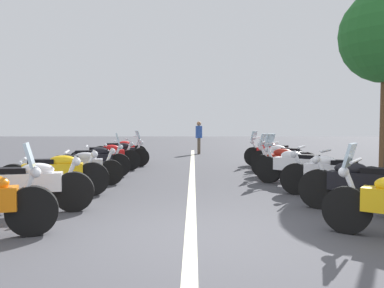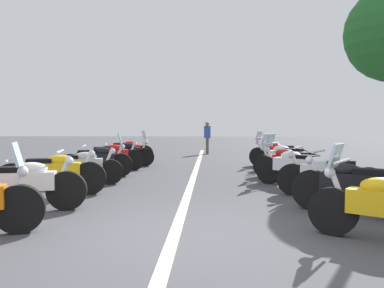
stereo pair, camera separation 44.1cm
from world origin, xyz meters
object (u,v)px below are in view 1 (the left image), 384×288
Objects in this scene: motorcycle_left_row_3 at (78,167)px; motorcycle_right_row_2 at (331,174)px; motorcycle_right_row_4 at (288,161)px; bystander_0 at (199,135)px; motorcycle_left_row_6 at (119,154)px; motorcycle_right_row_1 at (361,185)px; motorcycle_left_row_1 at (27,185)px; motorcycle_right_row_3 at (297,166)px; motorcycle_left_row_5 at (106,156)px; motorcycle_left_row_2 at (55,174)px; motorcycle_left_row_7 at (121,150)px; motorcycle_right_row_5 at (283,157)px; motorcycle_left_row_4 at (94,160)px; motorcycle_right_row_6 at (273,153)px.

motorcycle_left_row_3 is 1.10× the size of motorcycle_right_row_2.
motorcycle_right_row_4 is 1.20× the size of bystander_0.
motorcycle_right_row_1 reaches higher than motorcycle_left_row_6.
motorcycle_right_row_3 is at bearing 15.87° from motorcycle_left_row_1.
motorcycle_left_row_6 is at bearing 73.53° from motorcycle_left_row_3.
motorcycle_left_row_5 is (5.52, -0.01, -0.00)m from motorcycle_left_row_1.
motorcycle_right_row_2 is at bearing -13.60° from motorcycle_left_row_2.
motorcycle_left_row_3 is 5.32m from motorcycle_left_row_7.
motorcycle_left_row_1 is 7.60m from motorcycle_right_row_5.
motorcycle_left_row_7 is 1.09× the size of motorcycle_right_row_5.
motorcycle_right_row_3 is at bearing -67.16° from motorcycle_left_row_7.
motorcycle_left_row_4 is at bearing -108.74° from motorcycle_left_row_5.
motorcycle_left_row_1 is 6.75m from motorcycle_left_row_6.
motorcycle_right_row_6 is at bearing -63.03° from motorcycle_right_row_4.
motorcycle_left_row_3 is 2.78m from motorcycle_left_row_5.
bystander_0 reaches higher than motorcycle_left_row_4.
motorcycle_left_row_3 is at bearing 39.36° from motorcycle_right_row_3.
motorcycle_left_row_4 is at bearing -106.58° from motorcycle_left_row_6.
motorcycle_right_row_3 reaches higher than motorcycle_right_row_5.
bystander_0 reaches higher than motorcycle_right_row_1.
motorcycle_left_row_1 is at bearing -111.18° from motorcycle_left_row_7.
motorcycle_left_row_5 is 5.80m from motorcycle_right_row_3.
motorcycle_right_row_6 is at bearing -54.46° from motorcycle_right_row_5.
motorcycle_right_row_3 is at bearing -47.21° from motorcycle_left_row_5.
motorcycle_right_row_2 is at bearing -58.88° from motorcycle_left_row_6.
motorcycle_right_row_1 is 6.72m from motorcycle_right_row_6.
motorcycle_right_row_6 is at bearing 38.84° from motorcycle_left_row_1.
motorcycle_left_row_4 is 2.60m from motorcycle_left_row_6.
motorcycle_left_row_6 is 6.27m from bystander_0.
motorcycle_right_row_6 is (5.34, -5.43, 0.00)m from motorcycle_left_row_2.
motorcycle_left_row_1 is 1.35× the size of bystander_0.
motorcycle_left_row_6 is (6.75, -0.16, -0.01)m from motorcycle_left_row_1.
motorcycle_left_row_4 is (1.41, -0.01, 0.02)m from motorcycle_left_row_3.
motorcycle_left_row_1 is 1.12× the size of motorcycle_right_row_2.
motorcycle_right_row_1 is (-2.73, -5.40, 0.02)m from motorcycle_left_row_3.
bystander_0 is at bearing 33.83° from motorcycle_left_row_7.
motorcycle_right_row_6 is at bearing -13.50° from motorcycle_left_row_6.
motorcycle_left_row_3 is at bearing -105.61° from motorcycle_left_row_6.
motorcycle_right_row_3 is (-1.38, -5.10, 0.01)m from motorcycle_left_row_4.
motorcycle_left_row_7 is (5.32, 0.03, 0.02)m from motorcycle_left_row_3.
motorcycle_right_row_5 is (3.97, -5.44, -0.01)m from motorcycle_left_row_2.
motorcycle_left_row_2 is at bearing 56.57° from motorcycle_right_row_4.
motorcycle_right_row_4 is at bearing 119.10° from motorcycle_right_row_6.
motorcycle_right_row_2 is 1.41m from motorcycle_right_row_3.
motorcycle_right_row_2 is at bearing 125.59° from motorcycle_right_row_5.
bystander_0 reaches higher than motorcycle_left_row_5.
motorcycle_left_row_1 is 4.16m from motorcycle_left_row_4.
motorcycle_left_row_2 is 1.19× the size of motorcycle_right_row_5.
motorcycle_left_row_3 is 1.10× the size of motorcycle_right_row_4.
motorcycle_left_row_6 reaches higher than motorcycle_right_row_5.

